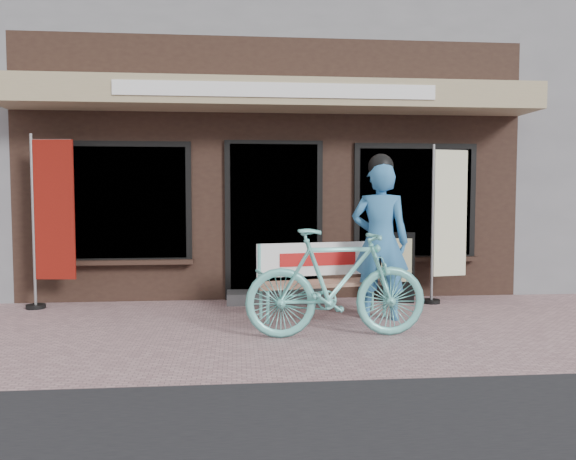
{
  "coord_description": "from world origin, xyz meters",
  "views": [
    {
      "loc": [
        -0.51,
        -5.76,
        1.47
      ],
      "look_at": [
        0.08,
        0.7,
        1.05
      ],
      "focal_mm": 35.0,
      "sensor_mm": 36.0,
      "label": 1
    }
  ],
  "objects": [
    {
      "name": "bicycle",
      "position": [
        0.5,
        -0.14,
        0.56
      ],
      "size": [
        1.86,
        0.54,
        1.12
      ],
      "primitive_type": "imported",
      "rotation": [
        0.0,
        0.0,
        1.58
      ],
      "color": "#64C4BB",
      "rests_on": "ground"
    },
    {
      "name": "person",
      "position": [
        1.16,
        0.65,
        0.95
      ],
      "size": [
        0.76,
        0.61,
        1.93
      ],
      "rotation": [
        0.0,
        0.0,
        -0.28
      ],
      "color": "teal",
      "rests_on": "ground"
    },
    {
      "name": "ground",
      "position": [
        0.0,
        0.0,
        0.0
      ],
      "size": [
        70.0,
        70.0,
        0.0
      ],
      "primitive_type": "plane",
      "color": "#A77F81",
      "rests_on": "ground"
    },
    {
      "name": "menu_stand",
      "position": [
        1.64,
        1.62,
        0.49
      ],
      "size": [
        0.48,
        0.24,
        0.95
      ],
      "rotation": [
        0.0,
        0.0,
        -0.33
      ],
      "color": "black",
      "rests_on": "ground"
    },
    {
      "name": "bench",
      "position": [
        0.49,
        0.89,
        0.51
      ],
      "size": [
        1.66,
        0.69,
        0.88
      ],
      "rotation": [
        0.0,
        0.0,
        0.18
      ],
      "color": "#64C4BB",
      "rests_on": "ground"
    },
    {
      "name": "nobori_cream",
      "position": [
        2.3,
        1.54,
        1.1
      ],
      "size": [
        0.63,
        0.27,
        2.12
      ],
      "rotation": [
        0.0,
        0.0,
        0.17
      ],
      "color": "gray",
      "rests_on": "ground"
    },
    {
      "name": "storefront",
      "position": [
        0.0,
        4.96,
        2.99
      ],
      "size": [
        7.0,
        6.77,
        6.0
      ],
      "color": "black",
      "rests_on": "ground"
    },
    {
      "name": "nobori_red",
      "position": [
        -2.87,
        1.6,
        1.15
      ],
      "size": [
        0.66,
        0.27,
        2.23
      ],
      "rotation": [
        0.0,
        0.0,
        -0.1
      ],
      "color": "gray",
      "rests_on": "ground"
    }
  ]
}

